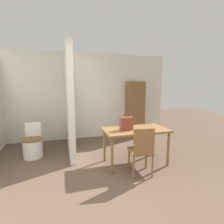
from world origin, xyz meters
The scene contains 8 objects.
ground_plane centered at (0.00, 0.00, 0.00)m, with size 16.00×16.00×0.00m, color brown.
wall_back centered at (0.00, 3.33, 1.25)m, with size 5.21×0.12×2.50m.
partition_wall centered at (-0.43, 2.38, 1.25)m, with size 0.12×1.78×2.50m.
dining_table centered at (0.80, 1.24, 0.65)m, with size 1.27×0.69×0.72m.
wooden_chair centered at (0.71, 0.76, 0.48)m, with size 0.45×0.45×0.89m.
toilet centered at (-1.27, 2.21, 0.29)m, with size 0.44×0.58×0.72m.
handbag centered at (0.59, 1.23, 0.86)m, with size 0.24×0.13×0.33m.
wooden_cabinet centered at (1.57, 3.06, 0.85)m, with size 0.50×0.41×1.70m.
Camera 1 is at (-0.61, -1.89, 1.61)m, focal length 28.00 mm.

